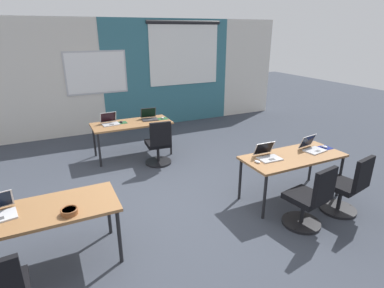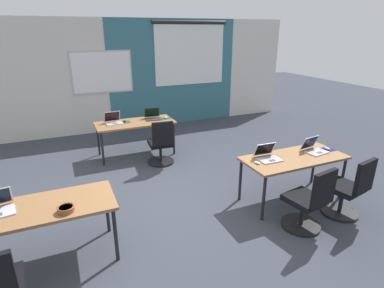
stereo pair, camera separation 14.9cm
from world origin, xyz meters
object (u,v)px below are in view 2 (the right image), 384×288
Objects in this scene: mouse_far_right at (166,118)px; laptop_far_left at (114,121)px; chair_near_right_end at (348,192)px; laptop_near_right_end at (314,149)px; mouse_near_right_end at (327,148)px; mouse_near_right_inner at (257,163)px; laptop_far_right at (153,117)px; desk_near_left at (39,212)px; mouse_far_left at (125,121)px; desk_near_right at (294,161)px; desk_far_center at (135,125)px; chair_near_right_inner at (308,204)px; chair_far_right at (161,146)px; laptop_near_right_inner at (268,156)px; snack_bowl at (66,209)px.

mouse_far_right is 1.10m from laptop_far_left.
laptop_near_right_end is at bearing -102.61° from chair_near_right_end.
mouse_near_right_end is (0.25, -0.02, -0.03)m from laptop_near_right_end.
laptop_far_right is at bearing 103.25° from mouse_near_right_inner.
desk_near_left is 15.91× the size of mouse_far_left.
mouse_near_right_inner is at bearing 178.62° from desk_near_right.
desk_near_right is 4.52× the size of laptop_far_left.
chair_near_right_inner is (1.41, -3.51, -0.28)m from desk_far_center.
chair_near_right_inner is at bearing -143.99° from laptop_near_right_end.
laptop_near_right_end is at bearing -61.49° from mouse_far_right.
desk_near_left is 2.97m from chair_far_right.
desk_near_left is at bearing 171.96° from laptop_near_right_end.
laptop_far_right is (2.16, 2.89, 0.11)m from desk_near_left.
mouse_far_right is at bearing 105.83° from laptop_near_right_inner.
chair_near_right_end is (1.74, -3.57, -0.39)m from laptop_far_right.
mouse_near_right_inner is at bearing 115.00° from chair_far_right.
desk_far_center is 1.74× the size of chair_far_right.
desk_near_left is 4.28× the size of laptop_near_right_end.
laptop_near_right_inner reaches higher than snack_bowl.
mouse_near_right_inner is 0.87m from chair_near_right_inner.
mouse_near_right_end is at bearing -57.75° from mouse_far_right.
mouse_near_right_inner is at bearing -65.88° from mouse_far_left.
desk_near_right is at bearing -56.00° from mouse_far_left.
laptop_far_right is at bearing 53.14° from desk_near_left.
mouse_near_right_end reaches higher than mouse_near_right_inner.
chair_near_right_inner reaches higher than desk_near_left.
mouse_near_right_end is (2.43, -2.77, 0.08)m from desk_far_center.
mouse_far_left is 0.11× the size of chair_near_right_end.
chair_near_right_end is (0.82, -0.78, -0.39)m from laptop_near_right_inner.
laptop_near_right_end is at bearing -52.49° from laptop_far_left.
chair_near_right_end is (2.58, -3.58, -0.39)m from laptop_far_left.
chair_far_right is at bearing 118.89° from laptop_near_right_inner.
chair_near_right_end is at bearing 128.17° from chair_far_right.
desk_near_left is 3.30m from desk_far_center.
laptop_far_left is (1.33, 2.89, 0.11)m from desk_near_left.
laptop_near_right_inner is 0.90m from chair_near_right_inner.
mouse_far_left is at bearing -75.27° from chair_near_right_inner.
desk_far_center is 4.47× the size of laptop_far_right.
laptop_near_right_inner is 2.83m from snack_bowl.
mouse_far_right is 0.30× the size of laptop_near_right_end.
laptop_near_right_end is (2.18, -2.75, 0.11)m from desk_far_center.
mouse_far_right is at bearing -111.75° from chair_far_right.
mouse_near_right_inner is 2.58m from snack_bowl.
mouse_near_right_inner is (1.09, -2.78, 0.08)m from desk_far_center.
desk_far_center is 4.52× the size of laptop_far_left.
desk_near_right is 2.56m from chair_far_right.
desk_near_left is 3.61m from laptop_far_right.
mouse_far_left is at bearing 61.62° from desk_near_left.
desk_near_left is at bearing -179.63° from mouse_near_right_end.
mouse_near_right_inner is 0.12× the size of chair_near_right_end.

